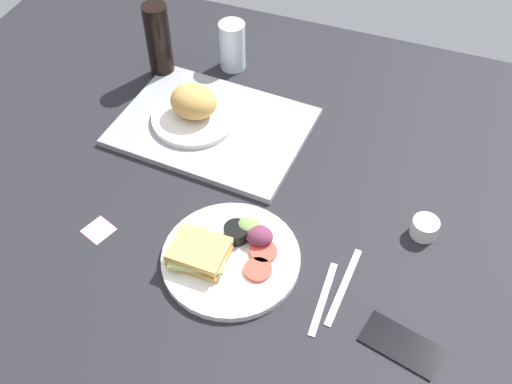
# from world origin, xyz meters

# --- Properties ---
(ground_plane) EXTENTS (1.90, 1.50, 0.03)m
(ground_plane) POSITION_xyz_m (0.00, 0.00, -0.01)
(ground_plane) COLOR black
(serving_tray) EXTENTS (0.47, 0.36, 0.02)m
(serving_tray) POSITION_xyz_m (-0.16, 0.22, 0.01)
(serving_tray) COLOR gray
(serving_tray) RESTS_ON ground_plane
(bread_plate_near) EXTENTS (0.21, 0.21, 0.09)m
(bread_plate_near) POSITION_xyz_m (-0.21, 0.22, 0.05)
(bread_plate_near) COLOR white
(bread_plate_near) RESTS_ON serving_tray
(plate_with_salad) EXTENTS (0.28, 0.28, 0.05)m
(plate_with_salad) POSITION_xyz_m (0.02, -0.12, 0.02)
(plate_with_salad) COLOR white
(plate_with_salad) RESTS_ON ground_plane
(drinking_glass) EXTENTS (0.07, 0.07, 0.13)m
(drinking_glass) POSITION_xyz_m (-0.21, 0.47, 0.07)
(drinking_glass) COLOR silver
(drinking_glass) RESTS_ON ground_plane
(soda_bottle) EXTENTS (0.06, 0.06, 0.21)m
(soda_bottle) POSITION_xyz_m (-0.37, 0.37, 0.10)
(soda_bottle) COLOR black
(soda_bottle) RESTS_ON ground_plane
(espresso_cup) EXTENTS (0.06, 0.06, 0.04)m
(espresso_cup) POSITION_xyz_m (0.38, 0.08, 0.02)
(espresso_cup) COLOR silver
(espresso_cup) RESTS_ON ground_plane
(fork) EXTENTS (0.02, 0.17, 0.01)m
(fork) POSITION_xyz_m (0.22, -0.15, 0.00)
(fork) COLOR #B7B7BC
(fork) RESTS_ON ground_plane
(knife) EXTENTS (0.03, 0.19, 0.01)m
(knife) POSITION_xyz_m (0.25, -0.11, 0.00)
(knife) COLOR #B7B7BC
(knife) RESTS_ON ground_plane
(cell_phone) EXTENTS (0.16, 0.10, 0.01)m
(cell_phone) POSITION_xyz_m (0.38, -0.19, 0.00)
(cell_phone) COLOR black
(cell_phone) RESTS_ON ground_plane
(sticky_note) EXTENTS (0.07, 0.07, 0.00)m
(sticky_note) POSITION_xyz_m (-0.27, -0.15, 0.00)
(sticky_note) COLOR pink
(sticky_note) RESTS_ON ground_plane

